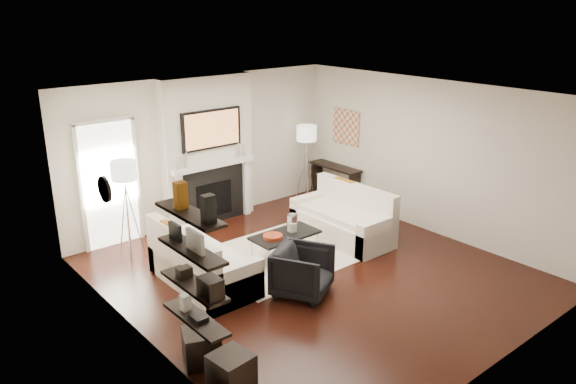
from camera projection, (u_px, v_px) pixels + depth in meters
room_envelope at (315, 189)px, 8.10m from camera, size 6.00×6.00×6.00m
chimney_breast at (208, 151)px, 10.19m from camera, size 1.80×0.25×2.70m
fireplace_surround at (214, 196)px, 10.36m from camera, size 1.30×0.02×1.04m
firebox at (214, 199)px, 10.38m from camera, size 0.75×0.02×0.65m
mantel_pilaster_l at (180, 203)px, 9.89m from camera, size 0.12×0.08×1.10m
mantel_pilaster_r at (246, 187)px, 10.76m from camera, size 0.12×0.08×1.10m
mantel_shelf at (214, 165)px, 10.13m from camera, size 1.70×0.18×0.07m
tv_body at (212, 129)px, 9.93m from camera, size 1.20×0.06×0.70m
tv_screen at (213, 129)px, 9.91m from camera, size 1.10×0.00×0.62m
candlestick_l_tall at (186, 160)px, 9.74m from camera, size 0.04×0.04×0.30m
candlestick_l_short at (180, 163)px, 9.67m from camera, size 0.04×0.04×0.24m
candlestick_r_tall at (238, 150)px, 10.41m from camera, size 0.04×0.04×0.30m
candlestick_r_short at (244, 151)px, 10.50m from camera, size 0.04×0.04×0.24m
hallway_panel at (109, 185)px, 9.24m from camera, size 0.90×0.02×2.10m
door_trim_l at (81, 192)px, 8.93m from camera, size 0.06×0.06×2.16m
door_trim_r at (137, 180)px, 9.51m from camera, size 0.06×0.06×2.16m
door_trim_top at (103, 121)px, 8.88m from camera, size 1.02×0.06×0.06m
rug at (284, 253)px, 9.19m from camera, size 2.60×2.00×0.01m
loveseat_left_base at (204, 271)px, 8.14m from camera, size 0.85×1.80×0.42m
loveseat_left_back at (182, 257)px, 7.84m from camera, size 0.18×1.80×0.80m
loveseat_left_arm_n at (236, 286)px, 7.52m from camera, size 0.85×0.18×0.60m
loveseat_left_arm_s at (176, 247)px, 8.70m from camera, size 0.85×0.18×0.60m
loveseat_left_cushion at (206, 254)px, 8.09m from camera, size 0.63×1.44×0.10m
pillow_left_orange at (171, 237)px, 7.99m from camera, size 0.10×0.42×0.42m
pillow_left_charcoal at (193, 252)px, 7.56m from camera, size 0.10×0.40×0.40m
loveseat_right_base at (342, 227)px, 9.72m from camera, size 0.85×1.80×0.42m
loveseat_right_back at (356, 206)px, 9.82m from camera, size 0.18×1.80×0.80m
loveseat_right_arm_n at (377, 237)px, 9.10m from camera, size 0.85×0.18×0.60m
loveseat_right_arm_s at (310, 210)px, 10.28m from camera, size 0.85×0.18×0.60m
loveseat_right_cushion at (340, 214)px, 9.61m from camera, size 0.63×1.44×0.10m
pillow_right_orange at (344, 191)px, 9.97m from camera, size 0.10×0.42×0.42m
pillow_right_charcoal at (369, 200)px, 9.54m from camera, size 0.10×0.40×0.40m
coffee_table at (285, 235)px, 8.91m from camera, size 1.10×0.55×0.04m
coffee_leg_nw at (269, 260)px, 8.52m from camera, size 0.02×0.02×0.38m
coffee_leg_ne at (317, 243)px, 9.12m from camera, size 0.02×0.02×0.38m
coffee_leg_sw at (252, 251)px, 8.84m from camera, size 0.02×0.02×0.38m
coffee_leg_se at (300, 235)px, 9.44m from camera, size 0.02×0.02×0.38m
hurricane_glass at (292, 223)px, 8.95m from camera, size 0.17×0.17×0.30m
hurricane_candle at (292, 227)px, 8.97m from camera, size 0.10×0.10×0.15m
copper_bowl at (273, 236)px, 8.75m from camera, size 0.31×0.31×0.05m
armchair at (303, 269)px, 7.82m from camera, size 0.98×0.96×0.76m
lamp_left_post at (129, 222)px, 8.92m from camera, size 0.02×0.02×1.20m
lamp_left_shade at (124, 170)px, 8.65m from camera, size 0.40×0.40×0.30m
lamp_left_leg_a at (135, 220)px, 8.99m from camera, size 0.25×0.02×1.23m
lamp_left_leg_b at (123, 221)px, 8.96m from camera, size 0.14×0.22×1.23m
lamp_left_leg_c at (128, 224)px, 8.82m from camera, size 0.14×0.22×1.23m
lamp_right_post at (306, 174)px, 11.39m from camera, size 0.02×0.02×1.20m
lamp_right_shade at (307, 133)px, 11.11m from camera, size 0.40×0.40×0.30m
lamp_right_leg_a at (310, 173)px, 11.45m from camera, size 0.25×0.02×1.23m
lamp_right_leg_b at (301, 174)px, 11.42m from camera, size 0.14×0.22×1.23m
lamp_right_leg_c at (307, 176)px, 11.28m from camera, size 0.14×0.22×1.23m
console_top at (335, 167)px, 11.43m from camera, size 0.35×1.20×0.04m
console_leg_n at (354, 191)px, 11.16m from camera, size 0.30×0.04×0.71m
console_leg_s at (317, 178)px, 11.95m from camera, size 0.30×0.04×0.71m
wall_art at (346, 127)px, 11.18m from camera, size 0.03×0.70×0.70m
shelf_bottom at (196, 319)px, 5.99m from camera, size 0.25×1.00×0.03m
shelf_lower at (194, 286)px, 5.86m from camera, size 0.25×1.00×0.04m
shelf_upper at (192, 251)px, 5.73m from camera, size 0.25×1.00×0.04m
shelf_top at (190, 214)px, 5.60m from camera, size 0.25×1.00×0.04m
decor_magfile_a at (208, 209)px, 5.29m from camera, size 0.12×0.10×0.28m
decor_magfile_b at (181, 195)px, 5.67m from camera, size 0.12×0.10×0.28m
decor_frame_a at (195, 241)px, 5.64m from camera, size 0.04×0.30×0.22m
decor_frame_b at (175, 231)px, 5.94m from camera, size 0.04×0.22×0.18m
decor_wine_rack at (210, 287)px, 5.58m from camera, size 0.18×0.25×0.20m
decor_box_small at (184, 272)px, 5.98m from camera, size 0.15×0.12×0.12m
decor_books at (198, 318)px, 5.93m from camera, size 0.14×0.20×0.05m
decor_box_tall at (185, 303)px, 6.11m from camera, size 0.10×0.10×0.18m
clock_rim at (105, 189)px, 6.98m from camera, size 0.04×0.34×0.34m
clock_face at (106, 189)px, 7.00m from camera, size 0.01×0.29×0.29m
ottoman_near at (202, 346)px, 6.37m from camera, size 0.52×0.52×0.40m
ottoman_far at (231, 372)px, 5.94m from camera, size 0.44×0.44×0.40m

